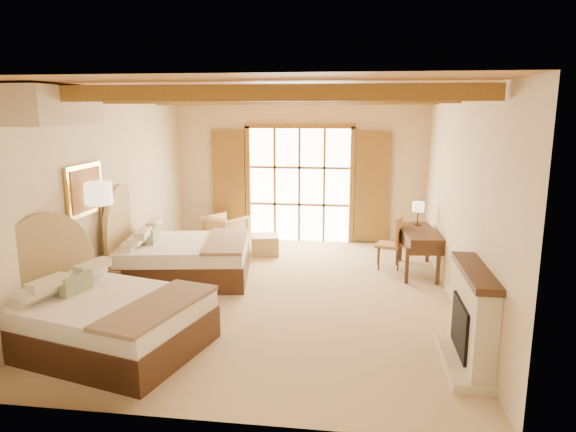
% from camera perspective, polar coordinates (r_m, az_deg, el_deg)
% --- Properties ---
extents(floor, '(7.00, 7.00, 0.00)m').
position_cam_1_polar(floor, '(8.36, -1.44, -8.58)').
color(floor, '#C9B087').
rests_on(floor, ground).
extents(wall_back, '(5.50, 0.00, 5.50)m').
position_cam_1_polar(wall_back, '(11.38, 1.31, 5.18)').
color(wall_back, beige).
rests_on(wall_back, ground).
extents(wall_left, '(0.00, 7.00, 7.00)m').
position_cam_1_polar(wall_left, '(8.81, -19.47, 2.56)').
color(wall_left, beige).
rests_on(wall_left, ground).
extents(wall_right, '(0.00, 7.00, 7.00)m').
position_cam_1_polar(wall_right, '(7.99, 18.38, 1.75)').
color(wall_right, beige).
rests_on(wall_right, ground).
extents(ceiling, '(7.00, 7.00, 0.00)m').
position_cam_1_polar(ceiling, '(7.84, -1.56, 13.90)').
color(ceiling, '#B16D35').
rests_on(ceiling, ground).
extents(ceiling_beams, '(5.39, 4.60, 0.18)m').
position_cam_1_polar(ceiling_beams, '(7.84, -1.56, 13.03)').
color(ceiling_beams, olive).
rests_on(ceiling_beams, ceiling).
extents(french_doors, '(3.95, 0.08, 2.60)m').
position_cam_1_polar(french_doors, '(11.37, 1.27, 3.39)').
color(french_doors, white).
rests_on(french_doors, ground).
extents(fireplace, '(0.46, 1.40, 1.16)m').
position_cam_1_polar(fireplace, '(6.36, 19.65, -11.08)').
color(fireplace, '#C1B89D').
rests_on(fireplace, ground).
extents(painting, '(0.06, 0.95, 0.75)m').
position_cam_1_polar(painting, '(8.11, -21.63, 2.74)').
color(painting, gold).
rests_on(painting, wall_left).
extents(canopy_valance, '(0.70, 1.40, 0.45)m').
position_cam_1_polar(canopy_valance, '(6.80, -25.30, 11.03)').
color(canopy_valance, beige).
rests_on(canopy_valance, ceiling).
extents(bed_near, '(2.55, 2.13, 1.42)m').
position_cam_1_polar(bed_near, '(6.83, -20.43, -10.26)').
color(bed_near, '#422B1A').
rests_on(bed_near, floor).
extents(bed_far, '(2.45, 1.98, 1.46)m').
position_cam_1_polar(bed_far, '(9.15, -12.53, -4.16)').
color(bed_far, '#422B1A').
rests_on(bed_far, floor).
extents(nightstand, '(0.48, 0.48, 0.54)m').
position_cam_1_polar(nightstand, '(8.11, -20.13, -7.95)').
color(nightstand, '#422B1A').
rests_on(nightstand, floor).
extents(floor_lamp, '(0.39, 0.39, 1.86)m').
position_cam_1_polar(floor_lamp, '(8.05, -20.25, 1.57)').
color(floor_lamp, '#332814').
rests_on(floor_lamp, floor).
extents(armchair, '(1.03, 1.04, 0.70)m').
position_cam_1_polar(armchair, '(11.06, -6.92, -1.68)').
color(armchair, tan).
rests_on(armchair, floor).
extents(ottoman, '(0.65, 0.65, 0.39)m').
position_cam_1_polar(ottoman, '(10.49, -2.61, -3.21)').
color(ottoman, tan).
rests_on(ottoman, floor).
extents(desk, '(0.77, 1.50, 0.78)m').
position_cam_1_polar(desk, '(9.60, 14.28, -3.65)').
color(desk, '#422B1A').
rests_on(desk, floor).
extents(desk_chair, '(0.55, 0.54, 0.99)m').
position_cam_1_polar(desk_chair, '(9.76, 11.21, -3.91)').
color(desk_chair, '#AC723A').
rests_on(desk_chair, floor).
extents(desk_lamp, '(0.22, 0.22, 0.44)m').
position_cam_1_polar(desk_lamp, '(9.85, 14.27, 0.89)').
color(desk_lamp, '#332814').
rests_on(desk_lamp, desk).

